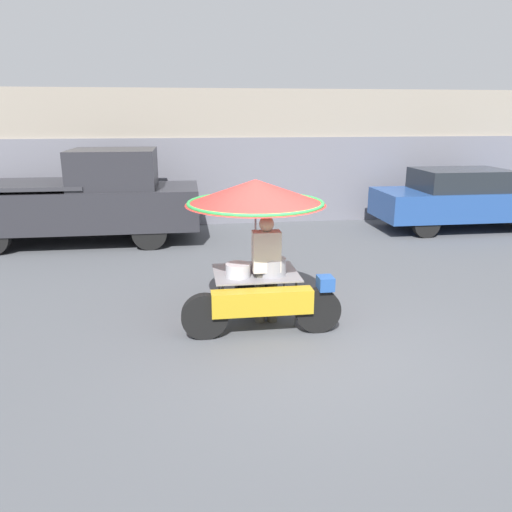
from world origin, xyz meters
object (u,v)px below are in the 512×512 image
Objects in this scene: vendor_person at (266,265)px; vendor_motorcycle_cart at (257,213)px; parked_car at (465,198)px; pickup_truck at (84,199)px.

vendor_motorcycle_cart is at bearing 130.46° from vendor_person.
vendor_person is at bearing -49.54° from vendor_motorcycle_cart.
vendor_motorcycle_cart is 7.90m from parked_car.
pickup_truck is (-3.34, 5.05, 0.15)m from vendor_person.
vendor_person is at bearing -56.52° from pickup_truck.
vendor_motorcycle_cart reaches higher than parked_car.
pickup_truck is at bearing -179.18° from parked_car.
parked_car is (6.04, 5.04, -0.76)m from vendor_motorcycle_cart.
pickup_truck is (-3.22, 4.91, -0.55)m from vendor_motorcycle_cart.
pickup_truck reaches higher than vendor_motorcycle_cart.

